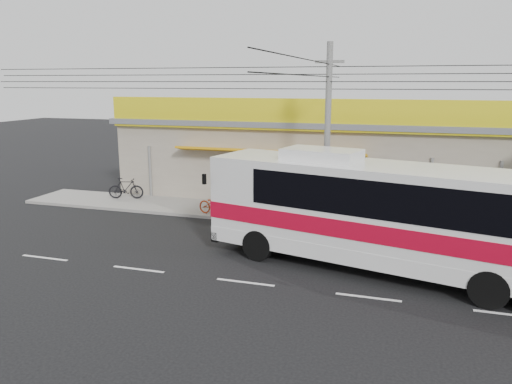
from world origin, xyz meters
TOP-DOWN VIEW (x-y plane):
  - ground at (0.00, 0.00)m, footprint 120.00×120.00m
  - sidewalk at (0.00, 6.00)m, footprint 30.00×3.20m
  - lane_markings at (0.00, -2.50)m, footprint 50.00×0.12m
  - storefront_building at (-0.01, 11.54)m, footprint 22.60×9.20m
  - coach_bus at (4.86, -0.25)m, footprint 13.79×5.93m
  - motorbike_red at (-3.93, 4.70)m, footprint 2.03×1.13m
  - motorbike_dark at (-9.97, 6.49)m, footprint 2.03×1.04m
  - utility_pole at (1.51, 4.20)m, footprint 34.00×14.00m

SIDE VIEW (x-z plane):
  - ground at x=0.00m, z-range 0.00..0.00m
  - lane_markings at x=0.00m, z-range -0.01..0.01m
  - sidewalk at x=0.00m, z-range 0.00..0.15m
  - motorbike_red at x=-3.93m, z-range 0.15..1.16m
  - motorbike_dark at x=-9.97m, z-range 0.15..1.32m
  - coach_bus at x=4.86m, z-range 0.15..4.31m
  - storefront_building at x=-0.01m, z-range -0.55..5.15m
  - utility_pole at x=1.51m, z-range 2.65..10.79m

